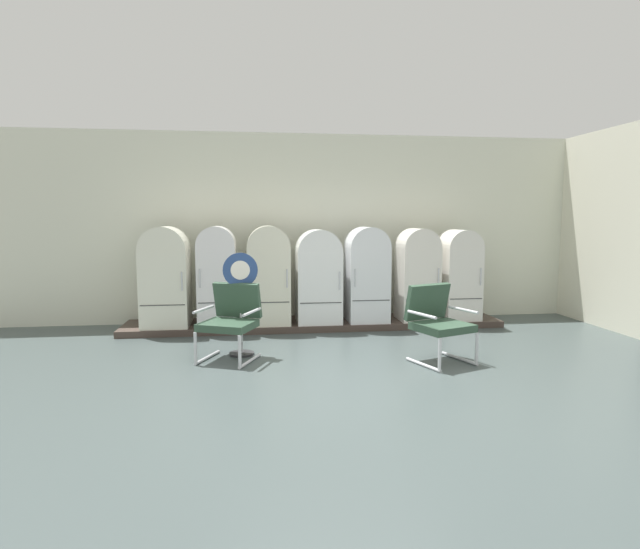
{
  "coord_description": "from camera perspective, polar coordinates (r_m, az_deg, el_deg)",
  "views": [
    {
      "loc": [
        -0.97,
        -5.15,
        1.77
      ],
      "look_at": [
        0.05,
        2.75,
        0.89
      ],
      "focal_mm": 28.8,
      "sensor_mm": 36.0,
      "label": 1
    }
  ],
  "objects": [
    {
      "name": "refrigerator_5",
      "position": [
        8.51,
        10.77,
        0.32
      ],
      "size": [
        0.61,
        0.63,
        1.5
      ],
      "color": "silver",
      "rests_on": "display_plinth"
    },
    {
      "name": "refrigerator_1",
      "position": [
        8.14,
        -11.36,
        0.21
      ],
      "size": [
        0.58,
        0.7,
        1.54
      ],
      "color": "white",
      "rests_on": "display_plinth"
    },
    {
      "name": "display_plinth",
      "position": [
        8.41,
        -0.58,
        -5.47
      ],
      "size": [
        6.06,
        0.95,
        0.1
      ],
      "primitive_type": "cube",
      "color": "#42352E",
      "rests_on": "ground"
    },
    {
      "name": "refrigerator_4",
      "position": [
        8.32,
        5.2,
        0.36
      ],
      "size": [
        0.64,
        0.71,
        1.52
      ],
      "color": "white",
      "rests_on": "display_plinth"
    },
    {
      "name": "refrigerator_0",
      "position": [
        8.25,
        -16.79,
        0.08
      ],
      "size": [
        0.7,
        0.72,
        1.54
      ],
      "color": "silver",
      "rests_on": "display_plinth"
    },
    {
      "name": "sign_stand",
      "position": [
        6.67,
        -8.78,
        -3.58
      ],
      "size": [
        0.44,
        0.32,
        1.33
      ],
      "color": "#2D2D30",
      "rests_on": "ground"
    },
    {
      "name": "back_wall",
      "position": [
        8.87,
        -1.08,
        5.24
      ],
      "size": [
        11.76,
        0.12,
        3.18
      ],
      "color": "silver",
      "rests_on": "ground"
    },
    {
      "name": "refrigerator_2",
      "position": [
        8.13,
        -5.75,
        0.29
      ],
      "size": [
        0.66,
        0.71,
        1.55
      ],
      "color": "silver",
      "rests_on": "display_plinth"
    },
    {
      "name": "armchair_left",
      "position": [
        6.53,
        -9.86,
        -4.72
      ],
      "size": [
        0.85,
        0.87,
        0.95
      ],
      "color": "silver",
      "rests_on": "ground"
    },
    {
      "name": "side_wall_right",
      "position": [
        9.48,
        29.16,
        4.36
      ],
      "size": [
        0.16,
        2.2,
        3.18
      ],
      "color": "silver",
      "rests_on": "ground"
    },
    {
      "name": "armchair_right",
      "position": [
        6.49,
        12.9,
        -4.86
      ],
      "size": [
        0.84,
        0.85,
        0.95
      ],
      "color": "silver",
      "rests_on": "ground"
    },
    {
      "name": "refrigerator_3",
      "position": [
        8.17,
        -0.19,
        0.08
      ],
      "size": [
        0.7,
        0.67,
        1.48
      ],
      "color": "white",
      "rests_on": "display_plinth"
    },
    {
      "name": "refrigerator_6",
      "position": [
        8.81,
        15.11,
        0.34
      ],
      "size": [
        0.58,
        0.73,
        1.47
      ],
      "color": "silver",
      "rests_on": "display_plinth"
    },
    {
      "name": "ground",
      "position": [
        5.54,
        3.22,
        -12.6
      ],
      "size": [
        12.0,
        10.0,
        0.05
      ],
      "primitive_type": "cube",
      "color": "#3E4949"
    }
  ]
}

